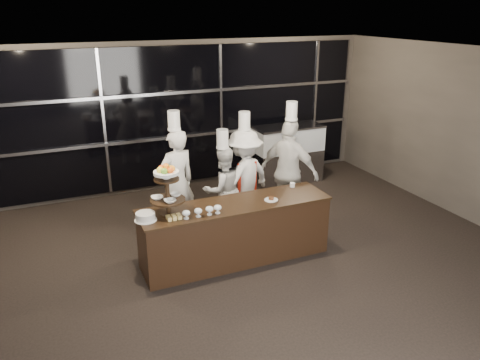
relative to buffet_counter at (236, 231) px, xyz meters
name	(u,v)px	position (x,y,z in m)	size (l,w,h in m)	color
room	(281,210)	(-0.14, -1.62, 1.03)	(10.00, 10.00, 10.00)	black
window_wall	(165,118)	(-0.14, 3.32, 1.04)	(8.60, 0.10, 2.80)	black
buffet_counter	(236,231)	(0.00, 0.00, 0.00)	(2.84, 0.74, 0.92)	black
display_stand	(167,186)	(-1.00, 0.00, 0.87)	(0.48, 0.48, 0.74)	black
compotes	(203,210)	(-0.58, -0.22, 0.54)	(0.56, 0.11, 0.12)	silver
layer_cake	(145,217)	(-1.33, -0.05, 0.51)	(0.30, 0.30, 0.11)	white
pastry_squares	(174,217)	(-0.97, -0.17, 0.48)	(0.19, 0.13, 0.05)	#E7C871
small_plate	(271,199)	(0.53, -0.10, 0.47)	(0.20, 0.20, 0.05)	white
chef_cup	(292,185)	(1.08, 0.25, 0.49)	(0.08, 0.08, 0.07)	white
display_case	(288,151)	(2.35, 2.68, 0.22)	(1.49, 0.65, 1.24)	#A5A5AA
chef_a	(177,182)	(-0.53, 1.21, 0.46)	(0.75, 0.60, 2.09)	silver
chef_b	(223,189)	(0.21, 1.02, 0.28)	(0.74, 0.60, 1.76)	silver
chef_c	(244,178)	(0.62, 1.09, 0.40)	(1.26, 1.00, 2.00)	white
chef_d	(289,172)	(1.37, 0.87, 0.47)	(0.97, 1.16, 2.15)	white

